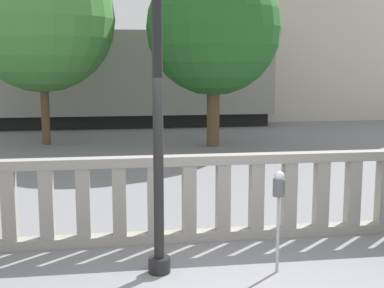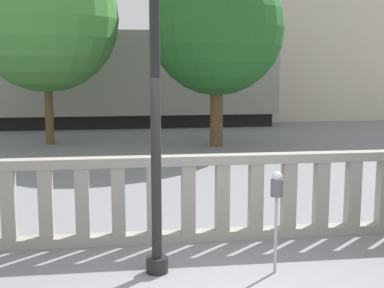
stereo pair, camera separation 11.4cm
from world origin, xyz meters
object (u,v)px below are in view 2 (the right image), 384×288
at_px(train_near, 49,77).
at_px(train_far, 155,78).
at_px(tree_left, 45,19).
at_px(tree_right, 217,28).
at_px(parking_meter, 277,193).

distance_m(train_near, train_far, 10.57).
xyz_separation_m(tree_left, tree_right, (5.36, -1.14, -0.30)).
relative_size(tree_left, tree_right, 1.09).
height_order(train_near, train_far, train_near).
bearing_deg(train_near, tree_left, -83.15).
height_order(train_far, tree_left, tree_left).
bearing_deg(tree_right, parking_meter, -96.21).
distance_m(train_near, tree_right, 8.61).
height_order(train_near, tree_right, tree_right).
xyz_separation_m(parking_meter, tree_left, (-4.23, 11.56, 2.98)).
relative_size(train_near, tree_left, 3.01).
xyz_separation_m(train_far, tree_right, (0.93, -15.30, 1.98)).
distance_m(tree_left, tree_right, 5.49).
bearing_deg(train_near, train_far, 61.66).
xyz_separation_m(parking_meter, train_near, (-4.82, 16.42, 1.01)).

